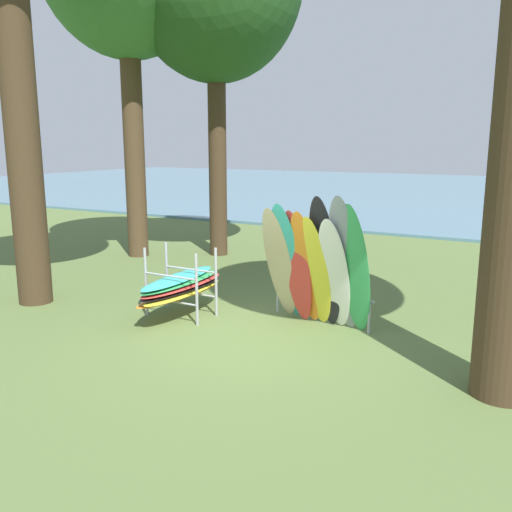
# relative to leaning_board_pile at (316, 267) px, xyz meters

# --- Properties ---
(ground_plane) EXTENTS (80.00, 80.00, 0.00)m
(ground_plane) POSITION_rel_leaning_board_pile_xyz_m (-0.75, -0.90, -1.04)
(ground_plane) COLOR #566B38
(lake_water) EXTENTS (80.00, 36.00, 0.10)m
(lake_water) POSITION_rel_leaning_board_pile_xyz_m (-0.75, 27.84, -0.99)
(lake_water) COLOR slate
(lake_water) RESTS_ON ground
(leaning_board_pile) EXTENTS (2.03, 0.91, 2.29)m
(leaning_board_pile) POSITION_rel_leaning_board_pile_xyz_m (0.00, 0.00, 0.00)
(leaning_board_pile) COLOR #C6B289
(leaning_board_pile) RESTS_ON ground
(board_storage_rack) EXTENTS (1.15, 2.13, 1.25)m
(board_storage_rack) POSITION_rel_leaning_board_pile_xyz_m (-2.33, -0.59, -0.49)
(board_storage_rack) COLOR #9EA0A5
(board_storage_rack) RESTS_ON ground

